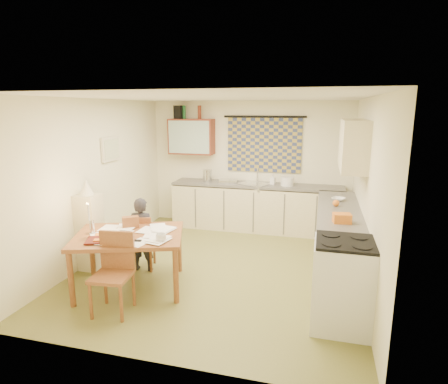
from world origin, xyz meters
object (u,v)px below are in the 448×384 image
(counter_right, at_px, (338,244))
(chair_far, at_px, (141,252))
(counter_back, at_px, (256,207))
(shelf_stand, at_px, (90,232))
(stove, at_px, (342,284))
(dining_table, at_px, (130,261))
(person, at_px, (142,234))

(counter_right, relative_size, chair_far, 3.53)
(counter_back, relative_size, chair_far, 3.94)
(shelf_stand, bearing_deg, stove, -10.21)
(counter_back, distance_m, stove, 3.44)
(shelf_stand, bearing_deg, dining_table, -25.03)
(stove, distance_m, shelf_stand, 3.60)
(counter_back, bearing_deg, counter_right, -49.29)
(dining_table, distance_m, person, 0.58)
(person, bearing_deg, stove, 156.86)
(counter_back, distance_m, counter_right, 2.28)
(counter_right, xyz_separation_m, person, (-2.78, -0.59, 0.10))
(dining_table, relative_size, chair_far, 1.95)
(dining_table, height_order, shelf_stand, shelf_stand)
(chair_far, xyz_separation_m, person, (0.05, -0.05, 0.29))
(counter_back, height_order, counter_right, same)
(counter_right, relative_size, shelf_stand, 2.59)
(counter_back, bearing_deg, dining_table, -112.53)
(counter_right, distance_m, stove, 1.37)
(chair_far, bearing_deg, dining_table, 87.56)
(counter_right, bearing_deg, chair_far, -169.23)
(chair_far, relative_size, shelf_stand, 0.73)
(chair_far, relative_size, person, 0.76)
(stove, distance_m, dining_table, 2.69)
(shelf_stand, bearing_deg, counter_back, 50.18)
(counter_back, bearing_deg, shelf_stand, -129.82)
(dining_table, bearing_deg, counter_right, 4.06)
(person, bearing_deg, counter_right, -175.50)
(counter_back, relative_size, dining_table, 2.02)
(counter_right, bearing_deg, shelf_stand, -168.33)
(person, bearing_deg, counter_back, -126.56)
(shelf_stand, bearing_deg, counter_right, 11.67)
(counter_right, bearing_deg, dining_table, -157.02)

